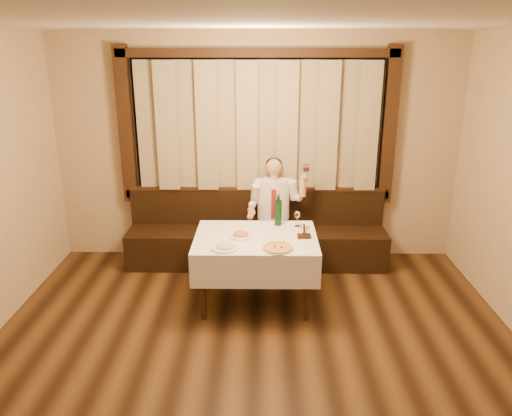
{
  "coord_description": "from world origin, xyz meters",
  "views": [
    {
      "loc": [
        0.07,
        -3.11,
        2.68
      ],
      "look_at": [
        0.0,
        1.9,
        1.0
      ],
      "focal_mm": 35.0,
      "sensor_mm": 36.0,
      "label": 1
    }
  ],
  "objects_px": {
    "pasta_cream": "(225,245)",
    "green_bottle": "(278,212)",
    "dining_table": "(256,246)",
    "pizza": "(278,248)",
    "seated_man": "(274,205)",
    "banquette": "(257,239)",
    "pasta_red": "(241,233)",
    "cruet_caddy": "(304,233)"
  },
  "relations": [
    {
      "from": "pasta_red",
      "to": "dining_table",
      "type": "bearing_deg",
      "value": -1.21
    },
    {
      "from": "dining_table",
      "to": "pasta_red",
      "type": "bearing_deg",
      "value": 178.79
    },
    {
      "from": "pasta_cream",
      "to": "cruet_caddy",
      "type": "distance_m",
      "value": 0.84
    },
    {
      "from": "green_bottle",
      "to": "seated_man",
      "type": "xyz_separation_m",
      "value": [
        -0.03,
        0.59,
        -0.11
      ]
    },
    {
      "from": "pasta_red",
      "to": "cruet_caddy",
      "type": "relative_size",
      "value": 1.87
    },
    {
      "from": "pasta_red",
      "to": "green_bottle",
      "type": "xyz_separation_m",
      "value": [
        0.4,
        0.34,
        0.11
      ]
    },
    {
      "from": "dining_table",
      "to": "pizza",
      "type": "xyz_separation_m",
      "value": [
        0.22,
        -0.33,
        0.12
      ]
    },
    {
      "from": "dining_table",
      "to": "pasta_cream",
      "type": "xyz_separation_m",
      "value": [
        -0.3,
        -0.32,
        0.14
      ]
    },
    {
      "from": "pasta_red",
      "to": "green_bottle",
      "type": "relative_size",
      "value": 0.77
    },
    {
      "from": "dining_table",
      "to": "pizza",
      "type": "relative_size",
      "value": 4.07
    },
    {
      "from": "green_bottle",
      "to": "cruet_caddy",
      "type": "height_order",
      "value": "green_bottle"
    },
    {
      "from": "banquette",
      "to": "green_bottle",
      "type": "relative_size",
      "value": 9.14
    },
    {
      "from": "pizza",
      "to": "green_bottle",
      "type": "height_order",
      "value": "green_bottle"
    },
    {
      "from": "pasta_red",
      "to": "cruet_caddy",
      "type": "xyz_separation_m",
      "value": [
        0.65,
        -0.04,
        0.01
      ]
    },
    {
      "from": "dining_table",
      "to": "green_bottle",
      "type": "xyz_separation_m",
      "value": [
        0.24,
        0.34,
        0.25
      ]
    },
    {
      "from": "pizza",
      "to": "seated_man",
      "type": "distance_m",
      "value": 1.27
    },
    {
      "from": "pasta_cream",
      "to": "banquette",
      "type": "bearing_deg",
      "value": 77.55
    },
    {
      "from": "pasta_cream",
      "to": "green_bottle",
      "type": "xyz_separation_m",
      "value": [
        0.54,
        0.66,
        0.11
      ]
    },
    {
      "from": "dining_table",
      "to": "pasta_red",
      "type": "relative_size",
      "value": 4.7
    },
    {
      "from": "seated_man",
      "to": "pizza",
      "type": "bearing_deg",
      "value": -89.58
    },
    {
      "from": "banquette",
      "to": "pasta_cream",
      "type": "height_order",
      "value": "banquette"
    },
    {
      "from": "pizza",
      "to": "cruet_caddy",
      "type": "xyz_separation_m",
      "value": [
        0.28,
        0.29,
        0.04
      ]
    },
    {
      "from": "pasta_cream",
      "to": "seated_man",
      "type": "relative_size",
      "value": 0.21
    },
    {
      "from": "pizza",
      "to": "seated_man",
      "type": "bearing_deg",
      "value": 90.42
    },
    {
      "from": "green_bottle",
      "to": "seated_man",
      "type": "height_order",
      "value": "seated_man"
    },
    {
      "from": "green_bottle",
      "to": "pasta_cream",
      "type": "bearing_deg",
      "value": -129.01
    },
    {
      "from": "banquette",
      "to": "pasta_red",
      "type": "bearing_deg",
      "value": -98.62
    },
    {
      "from": "dining_table",
      "to": "pasta_red",
      "type": "xyz_separation_m",
      "value": [
        -0.15,
        0.0,
        0.14
      ]
    },
    {
      "from": "pasta_cream",
      "to": "pizza",
      "type": "bearing_deg",
      "value": -1.37
    },
    {
      "from": "banquette",
      "to": "dining_table",
      "type": "xyz_separation_m",
      "value": [
        0.0,
        -1.02,
        0.34
      ]
    },
    {
      "from": "green_bottle",
      "to": "banquette",
      "type": "bearing_deg",
      "value": 109.45
    },
    {
      "from": "banquette",
      "to": "pizza",
      "type": "relative_size",
      "value": 10.26
    },
    {
      "from": "pizza",
      "to": "pasta_red",
      "type": "distance_m",
      "value": 0.5
    },
    {
      "from": "pizza",
      "to": "pasta_red",
      "type": "xyz_separation_m",
      "value": [
        -0.37,
        0.34,
        0.02
      ]
    },
    {
      "from": "green_bottle",
      "to": "cruet_caddy",
      "type": "xyz_separation_m",
      "value": [
        0.26,
        -0.38,
        -0.1
      ]
    },
    {
      "from": "dining_table",
      "to": "green_bottle",
      "type": "height_order",
      "value": "green_bottle"
    },
    {
      "from": "banquette",
      "to": "pizza",
      "type": "bearing_deg",
      "value": -80.81
    },
    {
      "from": "banquette",
      "to": "green_bottle",
      "type": "distance_m",
      "value": 0.94
    },
    {
      "from": "pasta_cream",
      "to": "green_bottle",
      "type": "height_order",
      "value": "green_bottle"
    },
    {
      "from": "green_bottle",
      "to": "dining_table",
      "type": "bearing_deg",
      "value": -125.03
    },
    {
      "from": "cruet_caddy",
      "to": "pasta_cream",
      "type": "bearing_deg",
      "value": -163.68
    },
    {
      "from": "dining_table",
      "to": "cruet_caddy",
      "type": "xyz_separation_m",
      "value": [
        0.5,
        -0.04,
        0.16
      ]
    }
  ]
}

